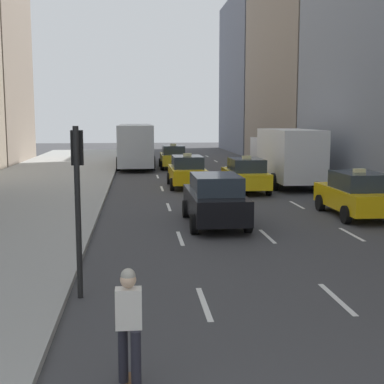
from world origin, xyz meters
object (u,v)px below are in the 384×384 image
Objects in this scene: sedan_black_near at (215,199)px; taxi_fourth at (246,175)px; taxi_lead at (187,171)px; taxi_third at (356,194)px; taxi_second at (173,157)px; box_truck at (285,155)px; skateboarder at (129,324)px; city_bus at (135,144)px; traffic_light_pole at (78,184)px.

taxi_fourth is at bearing 71.36° from sedan_black_near.
taxi_lead and taxi_third have the same top height.
taxi_second is at bearing 90.00° from taxi_lead.
taxi_second is at bearing 117.74° from box_truck.
city_bus is at bearing 89.91° from skateboarder.
city_bus is (-2.81, 1.95, 0.91)m from taxi_second.
taxi_third is (5.60, -9.49, 0.00)m from taxi_lead.
traffic_light_pole is at bearing -117.63° from box_truck.
sedan_black_near is at bearing 75.87° from skateboarder.
box_truck reaches higher than sedan_black_near.
sedan_black_near is at bearing 61.53° from traffic_light_pole.
box_truck is at bearing 43.56° from taxi_fourth.
taxi_fourth is at bearing 73.94° from skateboarder.
traffic_light_pole is (-3.95, -28.90, 1.53)m from taxi_second.
taxi_lead is 18.27m from traffic_light_pole.
skateboarder is (-5.66, -19.68, 0.08)m from taxi_fourth.
taxi_fourth is at bearing -136.44° from box_truck.
sedan_black_near is 2.71× the size of skateboarder.
city_bus is 34.96m from skateboarder.
traffic_light_pole is (-1.14, -30.85, 0.62)m from city_bus.
taxi_fourth is 16.29m from city_bus.
city_bus is (-8.41, 22.56, 0.91)m from taxi_third.
taxi_third is 12.74m from traffic_light_pole.
taxi_second and taxi_fourth have the same top height.
box_truck reaches higher than taxi_fourth.
taxi_third and taxi_fourth have the same top height.
taxi_lead is at bearing 142.00° from taxi_fourth.
taxi_second is 33.12m from skateboarder.
taxi_second is 21.61m from sedan_black_near.
taxi_lead is at bearing 90.00° from sedan_black_near.
taxi_third is 2.52× the size of skateboarder.
taxi_lead is 10.49m from sedan_black_near.
taxi_third is at bearing -69.55° from city_bus.
taxi_fourth is at bearing 110.99° from taxi_third.
sedan_black_near is at bearing -169.85° from taxi_third.
box_truck is at bearing -56.28° from city_bus.
skateboarder is 4.48m from traffic_light_pole.
taxi_lead is 1.00× the size of taxi_second.
city_bus reaches higher than box_truck.
taxi_third is 0.38× the size of city_bus.
box_truck is (5.60, 0.47, 0.83)m from taxi_lead.
city_bus is at bearing 96.80° from sedan_black_near.
city_bus is 3.22× the size of traffic_light_pole.
sedan_black_near is (-2.80, -8.30, 0.04)m from taxi_fourth.
taxi_second reaches higher than sedan_black_near.
traffic_light_pole is at bearing -97.78° from taxi_second.
taxi_third is (5.60, -20.61, 0.00)m from taxi_second.
city_bus is 1.38× the size of box_truck.
taxi_fourth is 8.76m from sedan_black_near.
skateboarder is (-8.46, -22.34, -0.75)m from box_truck.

